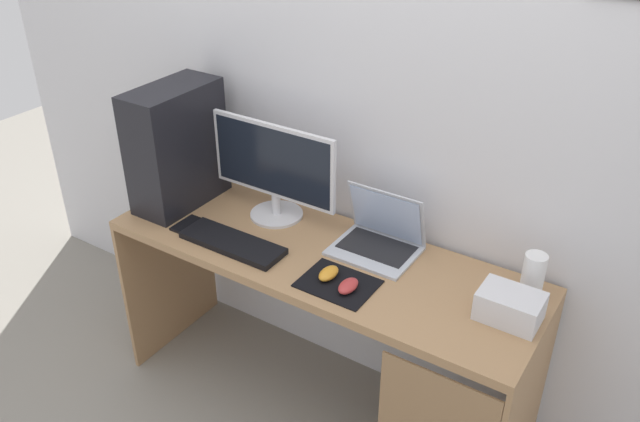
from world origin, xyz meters
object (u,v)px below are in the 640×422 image
Objects in this scene: monitor at (274,170)px; mouse_left at (329,273)px; projector at (510,306)px; cell_phone at (187,224)px; speaker at (533,276)px; mouse_right at (348,286)px; keyboard at (233,243)px; pc_tower at (177,146)px; laptop at (379,238)px.

monitor reaches higher than mouse_left.
cell_phone is (-1.26, -0.14, -0.04)m from projector.
monitor is at bearing -177.33° from speaker.
mouse_left is 0.74× the size of cell_phone.
speaker is 1.32m from cell_phone.
cell_phone is (-0.76, 0.02, -0.02)m from mouse_right.
keyboard is 4.38× the size of mouse_left.
keyboard is at bearing -171.52° from projector.
speaker is at bearing 2.67° from monitor.
mouse_left is (0.42, 0.02, 0.01)m from keyboard.
mouse_left is (0.82, -0.14, -0.23)m from pc_tower.
monitor is 5.89× the size of mouse_right.
monitor is at bearing 44.68° from cell_phone.
projector is 1.54× the size of cell_phone.
monitor is 1.04m from speaker.
monitor is at bearing -177.55° from laptop.
laptop is 0.56m from projector.
pc_tower is 1.46m from speaker.
projector is at bearing 12.37° from mouse_left.
pc_tower is at bearing -165.34° from monitor.
mouse_right is (0.51, -0.00, 0.01)m from keyboard.
cell_phone is (-0.25, 0.01, -0.01)m from keyboard.
mouse_left is (-0.05, -0.26, -0.02)m from laptop.
cell_phone is (-0.72, -0.27, -0.04)m from laptop.
mouse_left is 1.00× the size of mouse_right.
keyboard is (-1.02, -0.15, -0.04)m from projector.
laptop is 1.91× the size of speaker.
keyboard is 4.38× the size of mouse_right.
speaker reaches higher than mouse_left.
cell_phone is at bearing -173.78° from projector.
laptop is at bearing 20.59° from cell_phone.
pc_tower is at bearing 170.52° from mouse_left.
keyboard is at bearing -163.30° from speaker.
projector is 2.08× the size of mouse_left.
speaker is at bearing 13.05° from cell_phone.
pc_tower is 5.26× the size of mouse_right.
cell_phone is at bearing -179.49° from mouse_left.
laptop reaches higher than mouse_left.
mouse_left is (0.41, -0.24, -0.19)m from monitor.
pc_tower is 2.52× the size of projector.
projector is (-0.02, -0.16, -0.03)m from speaker.
mouse_right reaches higher than keyboard.
pc_tower is 3.13× the size of speaker.
laptop is at bearing 98.01° from mouse_right.
cell_phone is at bearing 178.56° from mouse_right.
mouse_left is at bearing -9.48° from pc_tower.
projector is (0.55, -0.13, 0.00)m from laptop.
pc_tower is at bearing 158.67° from keyboard.
keyboard is (-0.47, -0.28, -0.03)m from laptop.
monitor is 0.49m from laptop.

